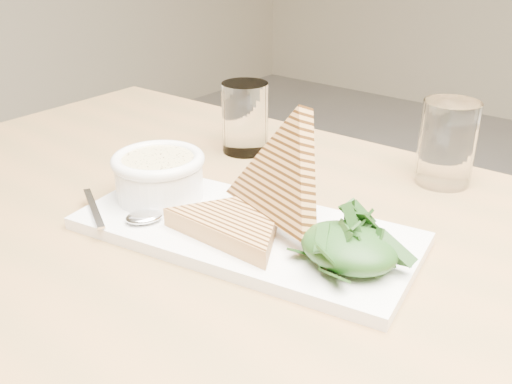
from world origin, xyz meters
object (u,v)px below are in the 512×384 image
Objects in this scene: table_top at (214,243)px; glass_near at (245,118)px; glass_far at (447,143)px; soup_bowl at (160,181)px; platter at (245,231)px.

glass_near is (-0.13, 0.22, 0.08)m from table_top.
glass_far reaches higher than glass_near.
glass_far is (0.16, 0.30, 0.08)m from table_top.
table_top is 9.80× the size of glass_far.
table_top is 0.11m from soup_bowl.
glass_near is (-0.04, 0.22, 0.02)m from soup_bowl.
glass_near reaches higher than soup_bowl.
glass_far reaches higher than soup_bowl.
soup_bowl is (-0.09, 0.00, 0.06)m from table_top.
glass_near is at bearing 129.59° from platter.
platter reaches higher than table_top.
soup_bowl is (-0.13, -0.01, 0.03)m from platter.
table_top is at bearing -0.19° from soup_bowl.
table_top is 10.37× the size of glass_near.
glass_near is at bearing -164.77° from glass_far.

